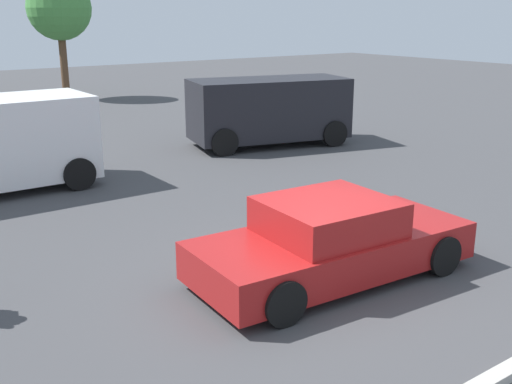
{
  "coord_description": "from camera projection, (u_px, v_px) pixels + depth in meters",
  "views": [
    {
      "loc": [
        -5.75,
        -6.39,
        3.96
      ],
      "look_at": [
        0.36,
        2.04,
        0.9
      ],
      "focal_mm": 42.98,
      "sensor_mm": 36.0,
      "label": 1
    }
  ],
  "objects": [
    {
      "name": "ground_plane",
      "position": [
        316.0,
        283.0,
        9.32
      ],
      "size": [
        80.0,
        80.0,
        0.0
      ],
      "primitive_type": "plane",
      "color": "#424244"
    },
    {
      "name": "parking_curb",
      "position": [
        502.0,
        375.0,
        6.85
      ],
      "size": [
        7.91,
        0.2,
        0.12
      ],
      "primitive_type": "cube",
      "color": "#B7B2A8",
      "rests_on": "ground_plane"
    },
    {
      "name": "tree_back_center",
      "position": [
        59.0,
        9.0,
        28.1
      ],
      "size": [
        2.94,
        2.94,
        5.63
      ],
      "color": "brown",
      "rests_on": "ground_plane"
    },
    {
      "name": "sedan_foreground",
      "position": [
        331.0,
        242.0,
        9.38
      ],
      "size": [
        4.53,
        2.15,
        1.26
      ],
      "rotation": [
        0.0,
        0.0,
        -0.06
      ],
      "color": "maroon",
      "rests_on": "ground_plane"
    },
    {
      "name": "suv_dark",
      "position": [
        269.0,
        109.0,
        18.76
      ],
      "size": [
        5.1,
        3.14,
        2.03
      ],
      "rotation": [
        0.0,
        0.0,
        2.89
      ],
      "color": "black",
      "rests_on": "ground_plane"
    }
  ]
}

